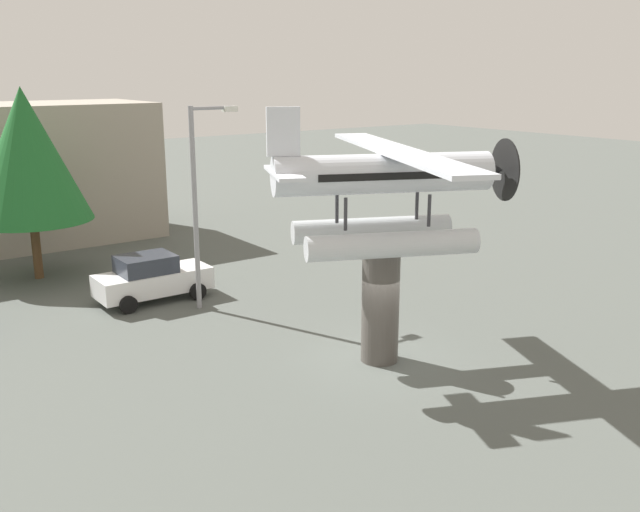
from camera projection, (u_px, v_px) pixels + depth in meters
ground_plane at (379, 360)px, 21.10m from camera, size 140.00×140.00×0.00m
display_pedestal at (380, 305)px, 20.67m from camera, size 1.10×1.10×3.41m
floatplane_monument at (387, 190)px, 19.85m from camera, size 7.17×9.96×4.00m
car_mid_white at (152, 278)px, 26.36m from camera, size 4.20×2.02×1.76m
streetlight_primary at (200, 192)px, 24.81m from camera, size 1.84×0.28×7.19m
tree_east at (27, 155)px, 28.17m from camera, size 4.79×4.79×7.76m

